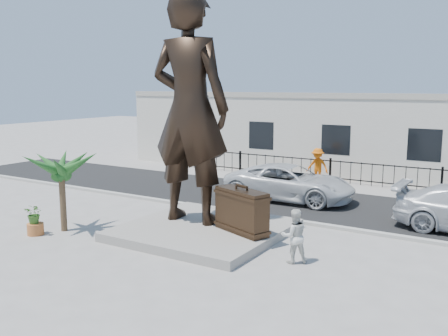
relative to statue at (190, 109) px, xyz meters
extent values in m
plane|color=#9E9991|center=(1.29, -1.83, -4.30)|extent=(100.00, 100.00, 0.00)
cube|color=black|center=(1.29, 6.17, -4.29)|extent=(40.00, 7.00, 0.01)
cube|color=#A5A399|center=(1.29, 2.67, -4.24)|extent=(40.00, 0.25, 0.12)
cube|color=#9E9991|center=(1.29, 10.17, -4.29)|extent=(40.00, 2.50, 0.02)
cube|color=gray|center=(0.79, -0.33, -4.15)|extent=(5.20, 5.20, 0.30)
cube|color=black|center=(1.29, 10.97, -3.70)|extent=(22.00, 0.10, 1.20)
cube|color=silver|center=(1.29, 15.17, -2.10)|extent=(28.00, 7.00, 4.40)
imported|color=black|center=(0.00, 0.00, 0.00)|extent=(3.07, 2.16, 8.00)
cube|color=#322215|center=(2.27, -0.33, -3.28)|extent=(2.14, 1.36, 1.44)
imported|color=silver|center=(4.57, -1.30, -3.50)|extent=(0.99, 0.96, 1.60)
imported|color=silver|center=(1.18, 5.97, -3.49)|extent=(5.84, 2.90, 1.59)
imported|color=#D95F0B|center=(0.88, 10.16, -3.35)|extent=(1.25, 0.78, 1.86)
cylinder|color=#B66430|center=(-4.14, -3.43, -4.10)|extent=(0.56, 0.56, 0.40)
imported|color=#31601F|center=(-4.14, -3.43, -3.55)|extent=(0.75, 0.69, 0.69)
camera|label=1|loc=(10.09, -14.21, 0.81)|focal=40.00mm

